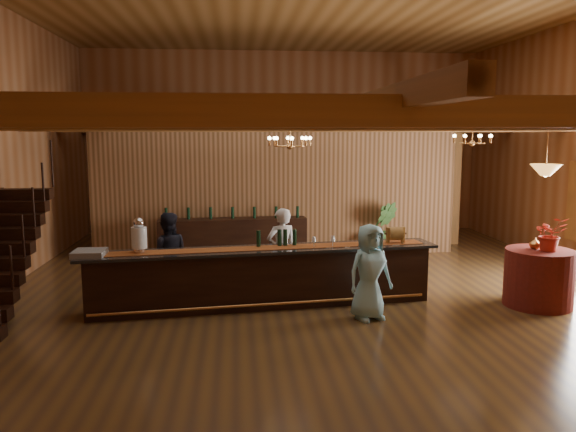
{
  "coord_description": "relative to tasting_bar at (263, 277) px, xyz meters",
  "views": [
    {
      "loc": [
        -1.5,
        -10.32,
        3.0
      ],
      "look_at": [
        -0.46,
        0.8,
        1.38
      ],
      "focal_mm": 35.0,
      "sensor_mm": 36.0,
      "label": 1
    }
  ],
  "objects": [
    {
      "name": "floor",
      "position": [
        1.05,
        0.74,
        -0.53
      ],
      "size": [
        14.0,
        14.0,
        0.0
      ],
      "primitive_type": "plane",
      "color": "brown",
      "rests_on": "ground"
    },
    {
      "name": "wall_back",
      "position": [
        1.05,
        7.74,
        2.22
      ],
      "size": [
        12.0,
        0.1,
        5.5
      ],
      "primitive_type": "cube",
      "color": "#97613C",
      "rests_on": "floor"
    },
    {
      "name": "wall_front",
      "position": [
        1.05,
        -6.26,
        2.22
      ],
      "size": [
        12.0,
        0.1,
        5.5
      ],
      "primitive_type": "cube",
      "color": "#97613C",
      "rests_on": "floor"
    },
    {
      "name": "beam_grid",
      "position": [
        1.05,
        1.25,
        2.71
      ],
      "size": [
        11.9,
        13.9,
        0.39
      ],
      "color": "#A2632B",
      "rests_on": "wall_left"
    },
    {
      "name": "support_posts",
      "position": [
        1.05,
        0.24,
        1.07
      ],
      "size": [
        9.2,
        10.2,
        3.2
      ],
      "color": "#A2632B",
      "rests_on": "floor"
    },
    {
      "name": "partition_wall",
      "position": [
        0.55,
        4.24,
        1.02
      ],
      "size": [
        9.0,
        0.18,
        3.1
      ],
      "primitive_type": "cube",
      "color": "brown",
      "rests_on": "floor"
    },
    {
      "name": "staircase",
      "position": [
        -4.4,
        0.0,
        0.47
      ],
      "size": [
        1.0,
        2.8,
        2.0
      ],
      "color": "black",
      "rests_on": "floor"
    },
    {
      "name": "backroom_boxes",
      "position": [
        0.75,
        6.24,
        0.0
      ],
      "size": [
        4.1,
        0.6,
        1.1
      ],
      "color": "black",
      "rests_on": "floor"
    },
    {
      "name": "tasting_bar",
      "position": [
        0.0,
        0.0,
        0.0
      ],
      "size": [
        6.28,
        1.48,
        1.05
      ],
      "rotation": [
        0.0,
        0.0,
        0.11
      ],
      "color": "black",
      "rests_on": "floor"
    },
    {
      "name": "beverage_dispenser",
      "position": [
        -2.07,
        -0.19,
        0.8
      ],
      "size": [
        0.26,
        0.26,
        0.6
      ],
      "color": "silver",
      "rests_on": "tasting_bar"
    },
    {
      "name": "glass_rack_tray",
      "position": [
        -2.85,
        -0.37,
        0.56
      ],
      "size": [
        0.5,
        0.5,
        0.1
      ],
      "primitive_type": "cube",
      "color": "gray",
      "rests_on": "tasting_bar"
    },
    {
      "name": "raffle_drum",
      "position": [
        2.42,
        0.23,
        0.69
      ],
      "size": [
        0.34,
        0.24,
        0.3
      ],
      "color": "#A1702D",
      "rests_on": "tasting_bar"
    },
    {
      "name": "bar_bottle_0",
      "position": [
        -0.07,
        0.11,
        0.66
      ],
      "size": [
        0.07,
        0.07,
        0.3
      ],
      "primitive_type": "cylinder",
      "color": "black",
      "rests_on": "tasting_bar"
    },
    {
      "name": "bar_bottle_1",
      "position": [
        0.3,
        0.16,
        0.66
      ],
      "size": [
        0.07,
        0.07,
        0.3
      ],
      "primitive_type": "cylinder",
      "color": "black",
      "rests_on": "tasting_bar"
    },
    {
      "name": "bar_bottle_2",
      "position": [
        0.41,
        0.17,
        0.66
      ],
      "size": [
        0.07,
        0.07,
        0.3
      ],
      "primitive_type": "cylinder",
      "color": "black",
      "rests_on": "tasting_bar"
    },
    {
      "name": "bar_bottle_3",
      "position": [
        0.57,
        0.19,
        0.66
      ],
      "size": [
        0.07,
        0.07,
        0.3
      ],
      "primitive_type": "cylinder",
      "color": "black",
      "rests_on": "tasting_bar"
    },
    {
      "name": "backbar_shelf",
      "position": [
        -0.54,
        3.85,
        -0.03
      ],
      "size": [
        3.59,
        0.84,
        1.0
      ],
      "primitive_type": "cube",
      "rotation": [
        0.0,
        0.0,
        0.08
      ],
      "color": "black",
      "rests_on": "floor"
    },
    {
      "name": "round_table",
      "position": [
        4.84,
        -0.42,
        -0.02
      ],
      "size": [
        1.16,
        1.16,
        1.01
      ],
      "primitive_type": "cylinder",
      "color": "maroon",
      "rests_on": "floor"
    },
    {
      "name": "chandelier_left",
      "position": [
        0.56,
        0.93,
        2.35
      ],
      "size": [
        0.8,
        0.8,
        0.47
      ],
      "color": "#BC7E42",
      "rests_on": "beam_grid"
    },
    {
      "name": "chandelier_right",
      "position": [
        4.37,
        1.57,
        2.39
      ],
      "size": [
        0.8,
        0.8,
        0.44
      ],
      "color": "#BC7E42",
      "rests_on": "beam_grid"
    },
    {
      "name": "pendant_lamp",
      "position": [
        4.84,
        -0.42,
        1.87
      ],
      "size": [
        0.52,
        0.52,
        0.9
      ],
      "color": "#BC7E42",
      "rests_on": "beam_grid"
    },
    {
      "name": "bartender",
      "position": [
        0.39,
        0.79,
        0.29
      ],
      "size": [
        0.7,
        0.57,
        1.64
      ],
      "primitive_type": "imported",
      "rotation": [
        0.0,
        0.0,
        3.49
      ],
      "color": "silver",
      "rests_on": "floor"
    },
    {
      "name": "staff_second",
      "position": [
        -1.72,
        0.7,
        0.27
      ],
      "size": [
        0.82,
        0.66,
        1.6
      ],
      "primitive_type": "imported",
      "rotation": [
        0.0,
        0.0,
        3.21
      ],
      "color": "black",
      "rests_on": "floor"
    },
    {
      "name": "guest",
      "position": [
        1.7,
        -0.85,
        0.26
      ],
      "size": [
        0.89,
        0.72,
        1.58
      ],
      "primitive_type": "imported",
      "rotation": [
        0.0,
        0.0,
        0.33
      ],
      "color": "#8FD1DF",
      "rests_on": "floor"
    },
    {
      "name": "floor_plant",
      "position": [
        3.14,
        3.87,
        0.16
      ],
      "size": [
        0.77,
        0.63,
        1.37
      ],
      "primitive_type": "imported",
      "rotation": [
        0.0,
        0.0,
        -0.03
      ],
      "color": "#305825",
      "rests_on": "floor"
    },
    {
      "name": "table_flowers",
      "position": [
        4.93,
        -0.52,
        0.78
      ],
      "size": [
        0.55,
        0.48,
        0.6
      ],
      "primitive_type": "imported",
      "rotation": [
        0.0,
        0.0,
        -0.02
      ],
      "color": "#AC2C1C",
      "rests_on": "round_table"
    },
    {
      "name": "table_vase",
      "position": [
        4.78,
        -0.32,
        0.64
      ],
      "size": [
        0.19,
        0.19,
        0.32
      ],
      "primitive_type": "imported",
      "rotation": [
        0.0,
        0.0,
        -0.22
      ],
      "color": "#BC7E42",
      "rests_on": "round_table"
    }
  ]
}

